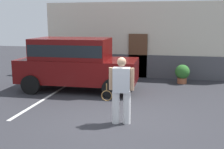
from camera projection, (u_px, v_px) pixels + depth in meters
ground_plane at (114, 120)px, 7.70m from camera, size 40.00×40.00×0.00m
parking_stripe_0 at (44, 99)px, 9.73m from camera, size 0.12×4.40×0.01m
house_frontage at (141, 42)px, 13.37m from camera, size 9.54×0.40×3.59m
parked_suv at (75, 61)px, 10.86m from camera, size 4.65×2.26×2.05m
tennis_player_man at (121, 90)px, 7.29m from camera, size 0.92×0.32×1.79m
potted_plant_by_porch at (182, 73)px, 12.12m from camera, size 0.63×0.63×0.83m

